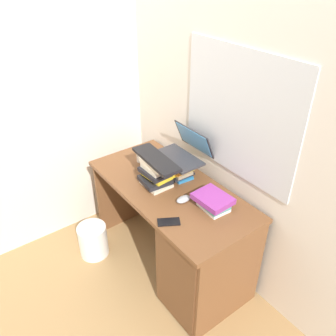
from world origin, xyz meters
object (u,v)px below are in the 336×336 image
book_stack_tall (178,167)px  keyboard (156,159)px  book_stack_keyboard_riser (156,173)px  computer_mouse (183,199)px  laptop (185,150)px  cell_phone (169,222)px  desk (195,250)px  book_stack_side (213,202)px  wastebasket (93,240)px  mug (142,156)px

book_stack_tall → keyboard: size_ratio=0.55×
book_stack_keyboard_riser → computer_mouse: (0.27, 0.03, -0.07)m
book_stack_tall → laptop: 0.13m
cell_phone → book_stack_keyboard_riser: bearing=-173.0°
desk → book_stack_keyboard_riser: book_stack_keyboard_riser is taller
desk → cell_phone: 0.39m
desk → laptop: size_ratio=3.61×
book_stack_side → cell_phone: book_stack_side is taller
book_stack_keyboard_riser → cell_phone: size_ratio=1.66×
laptop → wastebasket: size_ratio=1.30×
keyboard → mug: size_ratio=3.80×
computer_mouse → mug: mug is taller
book_stack_side → desk: bearing=-100.4°
book_stack_tall → cell_phone: bearing=-43.8°
laptop → mug: (-0.32, -0.16, -0.14)m
book_stack_tall → book_stack_side: 0.43m
laptop → book_stack_tall: bearing=-91.5°
cell_phone → wastebasket: 0.96m
laptop → computer_mouse: laptop is taller
laptop → mug: bearing=-153.6°
keyboard → computer_mouse: 0.32m
laptop → keyboard: size_ratio=0.85×
desk → keyboard: (-0.41, -0.03, 0.53)m
computer_mouse → mug: bearing=174.5°
desk → wastebasket: desk is taller
desk → mug: (-0.73, 0.06, 0.38)m
book_stack_tall → laptop: bearing=88.5°
book_stack_keyboard_riser → book_stack_side: book_stack_keyboard_riser is taller
mug → cell_phone: mug is taller
book_stack_tall → wastebasket: 0.95m
book_stack_keyboard_riser → keyboard: keyboard is taller
book_stack_keyboard_riser → cell_phone: 0.42m
laptop → cell_phone: laptop is taller
wastebasket → book_stack_side: bearing=34.4°
book_stack_tall → wastebasket: book_stack_tall is taller
book_stack_side → mug: 0.75m
book_stack_tall → book_stack_keyboard_riser: bearing=-91.9°
desk → mug: size_ratio=11.67×
cell_phone → wastebasket: bearing=-131.7°
book_stack_keyboard_riser → computer_mouse: 0.28m
book_stack_tall → book_stack_side: (0.43, -0.05, -0.02)m
book_stack_side → keyboard: (-0.43, -0.14, 0.16)m
mug → book_stack_keyboard_riser: bearing=-15.2°
computer_mouse → mug: size_ratio=0.94×
book_stack_tall → cell_phone: (0.37, -0.36, -0.07)m
book_stack_side → laptop: size_ratio=0.66×
cell_phone → book_stack_side: bearing=111.0°
book_stack_tall → book_stack_keyboard_riser: (-0.01, -0.19, 0.02)m
book_stack_side → keyboard: 0.47m
laptop → book_stack_keyboard_riser: bearing=-91.8°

